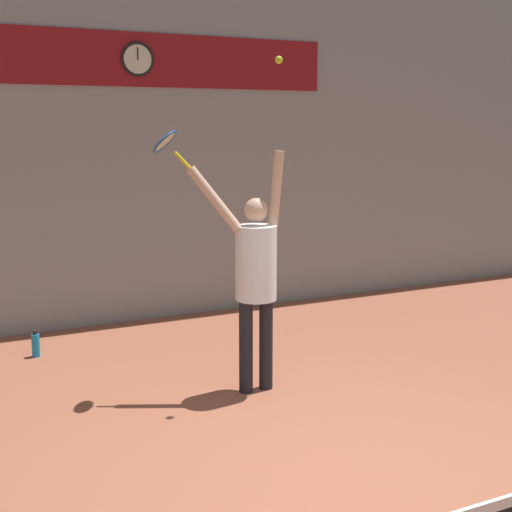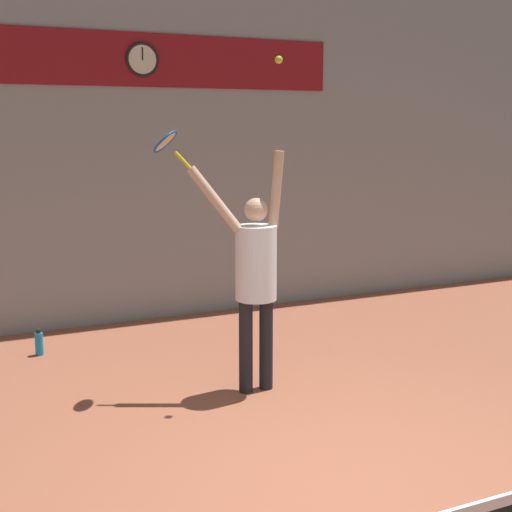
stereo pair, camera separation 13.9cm
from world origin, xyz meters
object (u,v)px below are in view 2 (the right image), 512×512
at_px(tennis_ball, 279,60).
at_px(water_bottle, 39,343).
at_px(scoreboard_clock, 142,59).
at_px(tennis_racket, 167,143).
at_px(tennis_player, 255,271).

bearing_deg(tennis_ball, water_bottle, 132.21).
relative_size(scoreboard_clock, tennis_racket, 1.09).
height_order(tennis_racket, water_bottle, tennis_racket).
xyz_separation_m(scoreboard_clock, tennis_player, (0.19, -2.85, -2.12)).
bearing_deg(scoreboard_clock, tennis_player, -86.19).
bearing_deg(water_bottle, scoreboard_clock, 30.45).
bearing_deg(tennis_player, tennis_racket, 149.14).
distance_m(scoreboard_clock, tennis_player, 3.56).
distance_m(tennis_player, water_bottle, 2.80).
distance_m(scoreboard_clock, water_bottle, 3.61).
height_order(scoreboard_clock, tennis_ball, scoreboard_clock).
relative_size(tennis_ball, water_bottle, 0.23).
bearing_deg(water_bottle, tennis_player, -48.84).
distance_m(tennis_racket, tennis_ball, 1.25).
height_order(tennis_racket, tennis_ball, tennis_ball).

